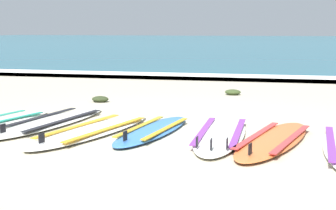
{
  "coord_description": "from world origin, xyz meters",
  "views": [
    {
      "loc": [
        1.41,
        -6.11,
        1.33
      ],
      "look_at": [
        -0.06,
        0.44,
        0.25
      ],
      "focal_mm": 51.81,
      "sensor_mm": 36.0,
      "label": 1
    }
  ],
  "objects": [
    {
      "name": "surfboard_2",
      "position": [
        -0.84,
        -0.43,
        0.04
      ],
      "size": [
        1.21,
        2.5,
        0.18
      ],
      "color": "white",
      "rests_on": "ground"
    },
    {
      "name": "seaweed_clump_mid_sand",
      "position": [
        0.58,
        3.48,
        0.06
      ],
      "size": [
        0.31,
        0.25,
        0.11
      ],
      "primitive_type": "ellipsoid",
      "color": "#384723",
      "rests_on": "ground"
    },
    {
      "name": "surfboard_3",
      "position": [
        -0.1,
        -0.27,
        0.04
      ],
      "size": [
        0.81,
        2.06,
        0.18
      ],
      "color": "#3875CC",
      "rests_on": "ground"
    },
    {
      "name": "surfboard_5",
      "position": [
        1.41,
        -0.47,
        0.04
      ],
      "size": [
        1.13,
        2.33,
        0.18
      ],
      "color": "orange",
      "rests_on": "ground"
    },
    {
      "name": "ground_plane",
      "position": [
        0.0,
        0.0,
        0.0
      ],
      "size": [
        80.0,
        80.0,
        0.0
      ],
      "primitive_type": "plane",
      "color": "#B7AD93"
    },
    {
      "name": "sea",
      "position": [
        0.0,
        35.89,
        0.05
      ],
      "size": [
        80.0,
        60.0,
        0.1
      ],
      "primitive_type": "cube",
      "color": "#23667A",
      "rests_on": "ground"
    },
    {
      "name": "surfboard_4",
      "position": [
        0.77,
        -0.3,
        0.04
      ],
      "size": [
        0.59,
        2.33,
        0.18
      ],
      "color": "silver",
      "rests_on": "ground"
    },
    {
      "name": "wave_foam_strip",
      "position": [
        0.0,
        6.3,
        0.06
      ],
      "size": [
        80.0,
        0.84,
        0.11
      ],
      "primitive_type": "cube",
      "color": "white",
      "rests_on": "ground"
    },
    {
      "name": "surfboard_1",
      "position": [
        -1.62,
        -0.03,
        0.04
      ],
      "size": [
        1.05,
        2.52,
        0.18
      ],
      "color": "silver",
      "rests_on": "ground"
    },
    {
      "name": "seaweed_clump_near_shoreline",
      "position": [
        -1.67,
        2.02,
        0.05
      ],
      "size": [
        0.31,
        0.24,
        0.11
      ],
      "primitive_type": "ellipsoid",
      "color": "#2D381E",
      "rests_on": "ground"
    }
  ]
}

